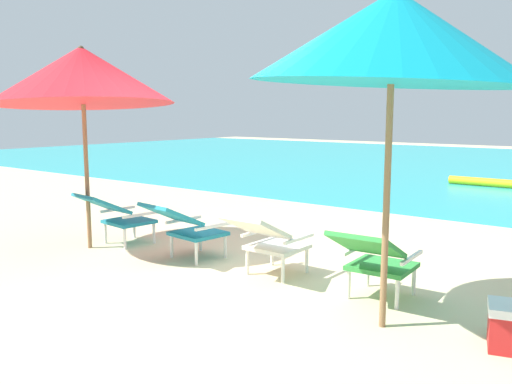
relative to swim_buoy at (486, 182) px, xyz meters
The scene contains 8 objects.
ground_plane 4.28m from the swim_buoy, 95.81° to the right, with size 40.00×40.00×0.00m, color beige.
swim_buoy is the anchor object (origin of this frame).
lounge_chair_far_left 8.66m from the swim_buoy, 104.12° to the right, with size 0.63×0.93×0.68m.
lounge_chair_near_left 8.41m from the swim_buoy, 96.59° to the right, with size 0.64×0.93×0.68m.
lounge_chair_near_right 8.31m from the swim_buoy, 89.27° to the right, with size 0.55×0.88×0.68m.
lounge_chair_far_right 8.40m from the swim_buoy, 81.43° to the right, with size 0.58×0.90×0.68m.
beach_umbrella_left 9.17m from the swim_buoy, 104.86° to the right, with size 2.77×2.75×2.44m.
beach_umbrella_right 9.11m from the swim_buoy, 80.05° to the right, with size 2.23×2.20×2.52m.
Camera 1 is at (3.59, -4.17, 1.62)m, focal length 37.58 mm.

